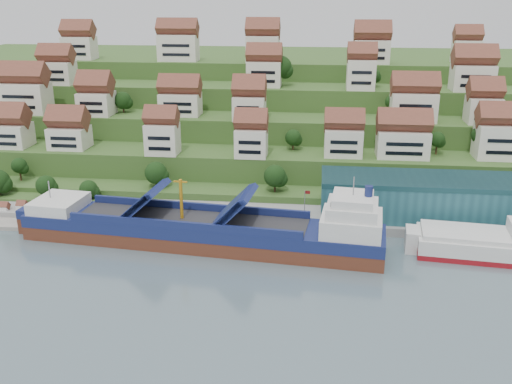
# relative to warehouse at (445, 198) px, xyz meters

# --- Properties ---
(ground) EXTENTS (300.00, 300.00, 0.00)m
(ground) POSITION_rel_warehouse_xyz_m (-52.00, -17.00, -7.20)
(ground) COLOR slate
(ground) RESTS_ON ground
(quay) EXTENTS (180.00, 14.00, 2.20)m
(quay) POSITION_rel_warehouse_xyz_m (-32.00, -2.00, -6.10)
(quay) COLOR gray
(quay) RESTS_ON ground
(pebble_beach) EXTENTS (45.00, 20.00, 1.00)m
(pebble_beach) POSITION_rel_warehouse_xyz_m (-110.00, -5.00, -6.70)
(pebble_beach) COLOR gray
(pebble_beach) RESTS_ON ground
(hillside) EXTENTS (260.00, 128.00, 31.00)m
(hillside) POSITION_rel_warehouse_xyz_m (-52.00, 86.55, 3.46)
(hillside) COLOR #2D4C1E
(hillside) RESTS_ON ground
(hillside_village) EXTENTS (156.72, 64.74, 29.23)m
(hillside_village) POSITION_rel_warehouse_xyz_m (-50.96, 43.63, 17.12)
(hillside_village) COLOR silver
(hillside_village) RESTS_ON ground
(hillside_trees) EXTENTS (145.02, 62.88, 31.95)m
(hillside_trees) POSITION_rel_warehouse_xyz_m (-65.22, 26.30, 9.10)
(hillside_trees) COLOR #183812
(hillside_trees) RESTS_ON ground
(warehouse) EXTENTS (60.00, 15.00, 10.00)m
(warehouse) POSITION_rel_warehouse_xyz_m (0.00, 0.00, 0.00)
(warehouse) COLOR #255B65
(warehouse) RESTS_ON quay
(flagpole) EXTENTS (1.28, 0.16, 8.00)m
(flagpole) POSITION_rel_warehouse_xyz_m (-33.89, -7.00, -0.32)
(flagpole) COLOR gray
(flagpole) RESTS_ON quay
(cargo_ship) EXTENTS (83.01, 21.05, 18.27)m
(cargo_ship) POSITION_rel_warehouse_xyz_m (-54.96, -17.70, -3.76)
(cargo_ship) COLOR #582A1B
(cargo_ship) RESTS_ON ground
(second_ship) EXTENTS (31.61, 14.52, 8.87)m
(second_ship) POSITION_rel_warehouse_xyz_m (7.15, -16.99, -4.52)
(second_ship) COLOR maroon
(second_ship) RESTS_ON ground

